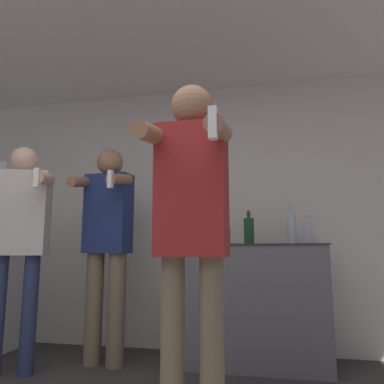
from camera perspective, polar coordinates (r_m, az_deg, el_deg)
The scene contains 10 objects.
wall_back at distance 3.74m, azimuth -2.64°, elevation -3.44°, with size 7.00×0.06×2.55m.
ceiling_slab at distance 2.93m, azimuth -9.89°, elevation 25.80°, with size 7.00×3.23×0.05m.
counter at distance 3.29m, azimuth 8.90°, elevation -16.34°, with size 1.25×0.66×0.97m.
bottle_short_whiskey at distance 3.23m, azimuth 8.67°, elevation -5.81°, with size 0.08×0.08×0.29m.
bottle_brown_liquor at distance 3.23m, azimuth 17.21°, elevation -5.94°, with size 0.08×0.08×0.24m.
bottle_tall_gin at distance 3.24m, azimuth 5.30°, elevation -6.44°, with size 0.06×0.06×0.22m.
bottle_red_label at distance 3.23m, azimuth 14.98°, elevation -5.32°, with size 0.07×0.07×0.35m.
person_woman_foreground at distance 1.83m, azimuth -0.06°, elevation -4.08°, with size 0.42×0.45×1.75m.
person_man_side at distance 3.22m, azimuth -24.88°, elevation -5.19°, with size 0.58×0.57×1.74m.
person_spectator_back at distance 3.26m, azimuth -12.81°, elevation -6.93°, with size 0.48×0.45×1.79m.
Camera 1 is at (0.92, -0.87, 0.90)m, focal length 35.00 mm.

